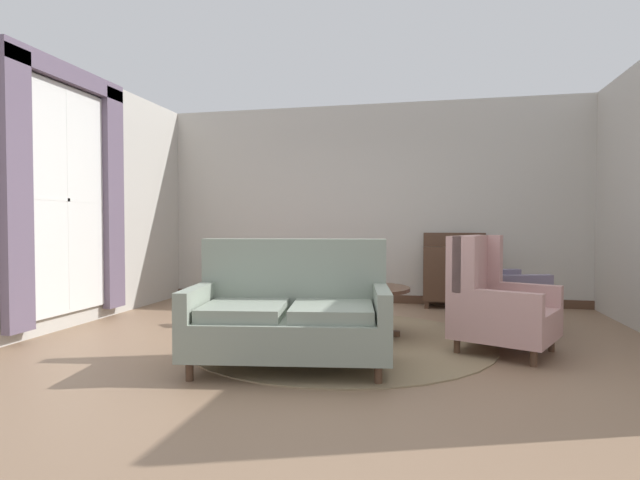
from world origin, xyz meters
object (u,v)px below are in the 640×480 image
(porcelain_vase, at_px, (369,271))
(settee, at_px, (290,316))
(armchair_near_window, at_px, (292,284))
(armchair_near_sideboard, at_px, (495,303))
(coffee_table, at_px, (365,295))
(side_table, at_px, (467,292))
(armchair_foreground_right, at_px, (489,291))
(sideboard, at_px, (455,273))

(porcelain_vase, xyz_separation_m, settee, (-0.50, -1.24, -0.27))
(armchair_near_window, bearing_deg, settee, 54.61)
(settee, bearing_deg, armchair_near_sideboard, 18.50)
(coffee_table, bearing_deg, settee, -111.08)
(coffee_table, relative_size, side_table, 1.42)
(coffee_table, distance_m, porcelain_vase, 0.26)
(settee, xyz_separation_m, armchair_foreground_right, (1.76, 1.80, 0.01))
(settee, xyz_separation_m, sideboard, (1.46, 3.25, 0.07))
(armchair_near_sideboard, xyz_separation_m, side_table, (-0.16, 1.14, -0.06))
(coffee_table, bearing_deg, armchair_near_window, 137.88)
(armchair_near_window, bearing_deg, armchair_foreground_right, 121.89)
(coffee_table, distance_m, armchair_near_sideboard, 1.28)
(armchair_near_sideboard, bearing_deg, sideboard, 30.75)
(coffee_table, height_order, armchair_near_window, armchair_near_window)
(armchair_foreground_right, height_order, sideboard, sideboard)
(porcelain_vase, distance_m, armchair_near_window, 1.41)
(porcelain_vase, relative_size, sideboard, 0.38)
(coffee_table, bearing_deg, side_table, 36.44)
(porcelain_vase, height_order, sideboard, sideboard)
(settee, relative_size, armchair_near_sideboard, 1.60)
(porcelain_vase, distance_m, sideboard, 2.24)
(settee, height_order, armchair_foreground_right, settee)
(armchair_near_window, distance_m, sideboard, 2.31)
(side_table, bearing_deg, porcelain_vase, -143.69)
(coffee_table, distance_m, armchair_foreground_right, 1.42)
(armchair_foreground_right, bearing_deg, settee, 117.51)
(side_table, relative_size, sideboard, 0.63)
(coffee_table, distance_m, armchair_near_window, 1.38)
(armchair_near_window, height_order, side_table, armchair_near_window)
(settee, bearing_deg, armchair_near_window, 96.15)
(settee, height_order, sideboard, sideboard)
(porcelain_vase, bearing_deg, armchair_near_sideboard, -17.47)
(side_table, bearing_deg, settee, -127.58)
(armchair_foreground_right, bearing_deg, porcelain_vase, 96.00)
(settee, bearing_deg, coffee_table, 60.42)
(armchair_near_window, height_order, sideboard, sideboard)
(armchair_near_sideboard, height_order, side_table, armchair_near_sideboard)
(settee, bearing_deg, armchair_foreground_right, 37.20)
(porcelain_vase, distance_m, armchair_foreground_right, 1.40)
(settee, relative_size, side_table, 2.61)
(coffee_table, relative_size, armchair_near_window, 0.77)
(settee, distance_m, armchair_foreground_right, 2.52)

